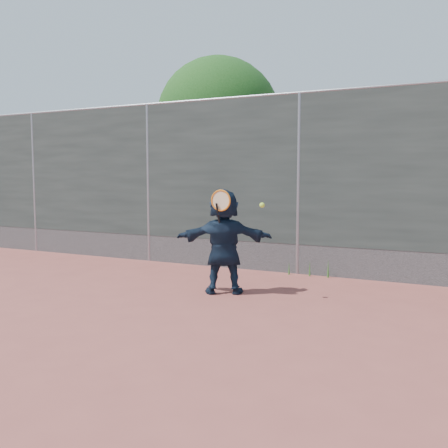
% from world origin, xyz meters
% --- Properties ---
extents(ground, '(80.00, 80.00, 0.00)m').
position_xyz_m(ground, '(0.00, 0.00, 0.00)').
color(ground, '#9E4C42').
rests_on(ground, ground).
extents(player, '(1.41, 0.95, 1.46)m').
position_xyz_m(player, '(-0.50, 1.69, 0.73)').
color(player, '#132235').
rests_on(player, ground).
extents(fence, '(20.00, 0.06, 3.03)m').
position_xyz_m(fence, '(-0.00, 3.50, 1.58)').
color(fence, '#38423D').
rests_on(fence, ground).
extents(swing_action, '(0.77, 0.13, 0.51)m').
position_xyz_m(swing_action, '(-0.39, 1.50, 1.29)').
color(swing_action, orange).
rests_on(swing_action, ground).
extents(tree_left, '(3.15, 3.00, 4.53)m').
position_xyz_m(tree_left, '(-2.85, 6.55, 2.94)').
color(tree_left, '#382314').
rests_on(tree_left, ground).
extents(weed_clump, '(0.68, 0.07, 0.30)m').
position_xyz_m(weed_clump, '(0.29, 3.38, 0.13)').
color(weed_clump, '#387226').
rests_on(weed_clump, ground).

